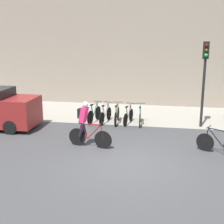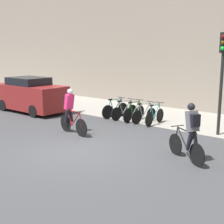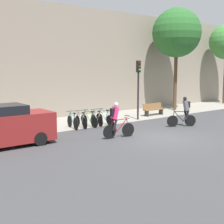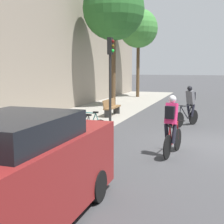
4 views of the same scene
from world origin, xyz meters
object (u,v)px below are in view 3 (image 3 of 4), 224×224
bench (153,109)px  parked_car (3,127)px  parked_bike_1 (81,121)px  parked_bike_4 (104,118)px  traffic_light_pole (138,79)px  cyclist_pink (116,119)px  cyclist_grey (185,111)px  parked_bike_2 (89,120)px  parked_bike_3 (97,119)px  parked_bike_0 (73,122)px

bench → parked_car: size_ratio=0.43×
parked_bike_1 → parked_bike_4: size_ratio=1.02×
traffic_light_pole → parked_bike_4: bearing=-178.8°
cyclist_pink → cyclist_grey: size_ratio=1.01×
parked_bike_4 → traffic_light_pole: (2.85, 0.06, 2.31)m
parked_bike_2 → parked_bike_3: 0.56m
cyclist_pink → bench: 8.00m
parked_bike_4 → bench: 5.07m
parked_bike_3 → parked_car: 6.44m
parked_car → parked_bike_4: bearing=13.8°
parked_bike_3 → traffic_light_pole: size_ratio=0.40×
parked_bike_0 → parked_bike_2: parked_bike_0 is taller
parked_bike_3 → bench: parked_bike_3 is taller
parked_bike_0 → traffic_light_pole: 5.61m
parked_bike_2 → parked_car: (-5.64, -1.67, 0.50)m
parked_bike_3 → traffic_light_pole: traffic_light_pole is taller
cyclist_grey → parked_car: size_ratio=0.41×
cyclist_grey → parked_bike_0: (-5.58, 3.48, -0.54)m
parked_bike_1 → parked_bike_3: parked_bike_1 is taller
parked_bike_3 → bench: bearing=7.6°
parked_bike_1 → bench: 6.75m
parked_bike_3 → traffic_light_pole: bearing=1.0°
parked_bike_4 → parked_bike_3: bearing=180.0°
cyclist_pink → parked_bike_2: cyclist_pink is taller
bench → parked_bike_2: bearing=-173.1°
cyclist_grey → parked_bike_2: 5.68m
cyclist_grey → parked_bike_2: bearing=142.0°
parked_bike_2 → cyclist_pink: bearing=-101.3°
traffic_light_pole → parked_car: traffic_light_pole is taller
bench → parked_bike_4: bearing=-171.6°
parked_bike_4 → parked_bike_0: bearing=180.0°
cyclist_grey → parked_bike_3: size_ratio=1.13×
traffic_light_pole → bench: size_ratio=2.13×
parked_bike_4 → traffic_light_pole: 3.67m
cyclist_grey → parked_bike_0: cyclist_grey is taller
parked_bike_0 → traffic_light_pole: size_ratio=0.42×
traffic_light_pole → bench: (2.16, 0.68, -2.22)m
cyclist_pink → parked_bike_2: 3.52m
parked_bike_2 → traffic_light_pole: size_ratio=0.44×
parked_bike_0 → parked_bike_1: 0.57m
parked_bike_0 → parked_bike_4: 2.26m
parked_bike_0 → traffic_light_pole: traffic_light_pole is taller
parked_bike_0 → parked_bike_4: parked_bike_0 is taller
parked_bike_2 → cyclist_grey: bearing=-38.0°
parked_bike_3 → bench: 5.63m
cyclist_pink → parked_bike_3: (1.25, 3.41, -0.56)m
cyclist_grey → parked_bike_1: 6.13m
parked_bike_1 → traffic_light_pole: traffic_light_pole is taller
cyclist_pink → cyclist_grey: cyclist_pink is taller
parked_bike_1 → traffic_light_pole: bearing=0.8°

